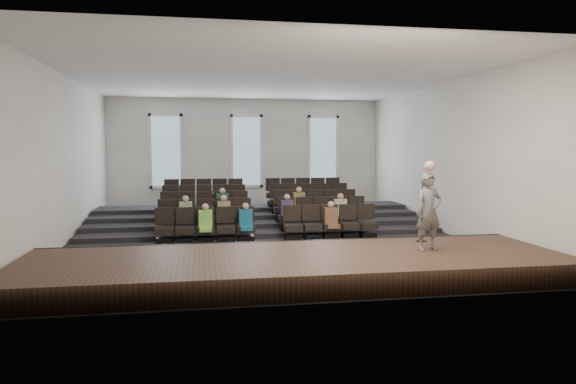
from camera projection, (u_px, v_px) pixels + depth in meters
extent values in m
plane|color=black|center=(267.00, 238.00, 16.22)|extent=(14.00, 14.00, 0.00)
cube|color=white|center=(267.00, 77.00, 15.79)|extent=(12.00, 14.00, 0.02)
cube|color=white|center=(246.00, 156.00, 22.90)|extent=(12.00, 0.04, 5.00)
cube|color=white|center=(318.00, 167.00, 9.11)|extent=(12.00, 0.04, 5.00)
cube|color=white|center=(63.00, 160.00, 14.99)|extent=(0.04, 14.00, 5.00)
cube|color=white|center=(446.00, 158.00, 17.03)|extent=(0.04, 14.00, 5.00)
cube|color=#3E2C1A|center=(297.00, 267.00, 11.19)|extent=(11.80, 3.60, 0.50)
cube|color=black|center=(284.00, 251.00, 12.93)|extent=(11.80, 0.06, 0.52)
cube|color=black|center=(259.00, 225.00, 18.50)|extent=(11.80, 4.80, 0.15)
cube|color=black|center=(257.00, 221.00, 19.00)|extent=(11.80, 3.75, 0.30)
cube|color=black|center=(256.00, 217.00, 19.51)|extent=(11.80, 2.70, 0.45)
cube|color=black|center=(254.00, 213.00, 20.02)|extent=(11.80, 1.65, 0.60)
cube|color=black|center=(165.00, 241.00, 15.09)|extent=(0.47, 0.43, 0.20)
cube|color=black|center=(164.00, 231.00, 15.07)|extent=(0.55, 0.50, 0.19)
cube|color=black|center=(164.00, 216.00, 15.24)|extent=(0.55, 0.08, 0.50)
cube|color=black|center=(185.00, 241.00, 15.19)|extent=(0.47, 0.43, 0.20)
cube|color=black|center=(185.00, 230.00, 15.17)|extent=(0.55, 0.50, 0.19)
cube|color=black|center=(185.00, 216.00, 15.34)|extent=(0.55, 0.08, 0.50)
cube|color=black|center=(206.00, 240.00, 15.30)|extent=(0.47, 0.43, 0.20)
cube|color=black|center=(206.00, 230.00, 15.27)|extent=(0.55, 0.50, 0.19)
cube|color=black|center=(205.00, 215.00, 15.44)|extent=(0.55, 0.08, 0.50)
cube|color=black|center=(226.00, 239.00, 15.40)|extent=(0.47, 0.43, 0.20)
cube|color=black|center=(226.00, 229.00, 15.37)|extent=(0.55, 0.50, 0.19)
cube|color=black|center=(225.00, 215.00, 15.54)|extent=(0.55, 0.08, 0.50)
cube|color=black|center=(246.00, 239.00, 15.50)|extent=(0.47, 0.43, 0.20)
cube|color=black|center=(246.00, 229.00, 15.47)|extent=(0.55, 0.50, 0.19)
cube|color=black|center=(245.00, 214.00, 15.64)|extent=(0.55, 0.08, 0.50)
cube|color=black|center=(293.00, 237.00, 15.74)|extent=(0.47, 0.43, 0.20)
cube|color=black|center=(293.00, 227.00, 15.72)|extent=(0.55, 0.50, 0.19)
cube|color=black|center=(292.00, 213.00, 15.89)|extent=(0.55, 0.08, 0.50)
cube|color=black|center=(312.00, 237.00, 15.85)|extent=(0.47, 0.43, 0.20)
cube|color=black|center=(312.00, 227.00, 15.82)|extent=(0.55, 0.50, 0.19)
cube|color=black|center=(311.00, 213.00, 15.99)|extent=(0.55, 0.08, 0.50)
cube|color=black|center=(331.00, 236.00, 15.95)|extent=(0.47, 0.43, 0.20)
cube|color=black|center=(331.00, 226.00, 15.92)|extent=(0.55, 0.50, 0.19)
cube|color=black|center=(329.00, 212.00, 16.09)|extent=(0.55, 0.08, 0.50)
cube|color=black|center=(349.00, 236.00, 16.05)|extent=(0.47, 0.43, 0.20)
cube|color=black|center=(350.00, 226.00, 16.02)|extent=(0.55, 0.50, 0.19)
cube|color=black|center=(348.00, 212.00, 16.19)|extent=(0.55, 0.08, 0.50)
cube|color=black|center=(368.00, 235.00, 16.15)|extent=(0.47, 0.43, 0.20)
cube|color=black|center=(368.00, 225.00, 16.12)|extent=(0.55, 0.50, 0.19)
cube|color=black|center=(366.00, 212.00, 16.30)|extent=(0.55, 0.08, 0.50)
cube|color=black|center=(167.00, 231.00, 16.11)|extent=(0.47, 0.43, 0.20)
cube|color=black|center=(166.00, 221.00, 16.08)|extent=(0.55, 0.50, 0.19)
cube|color=black|center=(167.00, 207.00, 16.25)|extent=(0.55, 0.08, 0.50)
cube|color=black|center=(186.00, 230.00, 16.21)|extent=(0.47, 0.43, 0.20)
cube|color=black|center=(186.00, 220.00, 16.19)|extent=(0.55, 0.50, 0.19)
cube|color=black|center=(186.00, 207.00, 16.36)|extent=(0.55, 0.08, 0.50)
cube|color=black|center=(205.00, 229.00, 16.31)|extent=(0.47, 0.43, 0.20)
cube|color=black|center=(205.00, 220.00, 16.29)|extent=(0.55, 0.50, 0.19)
cube|color=black|center=(205.00, 206.00, 16.46)|extent=(0.55, 0.08, 0.50)
cube|color=black|center=(224.00, 229.00, 16.42)|extent=(0.47, 0.43, 0.20)
cube|color=black|center=(224.00, 219.00, 16.39)|extent=(0.55, 0.50, 0.19)
cube|color=black|center=(224.00, 206.00, 16.56)|extent=(0.55, 0.08, 0.50)
cube|color=black|center=(243.00, 228.00, 16.52)|extent=(0.47, 0.43, 0.20)
cube|color=black|center=(243.00, 219.00, 16.49)|extent=(0.55, 0.50, 0.19)
cube|color=black|center=(242.00, 206.00, 16.66)|extent=(0.55, 0.08, 0.50)
cube|color=black|center=(287.00, 227.00, 16.76)|extent=(0.47, 0.43, 0.20)
cube|color=black|center=(287.00, 218.00, 16.74)|extent=(0.55, 0.50, 0.19)
cube|color=black|center=(286.00, 205.00, 16.91)|extent=(0.55, 0.08, 0.50)
cube|color=black|center=(305.00, 227.00, 16.86)|extent=(0.47, 0.43, 0.20)
cube|color=black|center=(305.00, 217.00, 16.84)|extent=(0.55, 0.50, 0.19)
cube|color=black|center=(304.00, 204.00, 17.01)|extent=(0.55, 0.08, 0.50)
cube|color=black|center=(323.00, 226.00, 16.97)|extent=(0.47, 0.43, 0.20)
cube|color=black|center=(323.00, 217.00, 16.94)|extent=(0.55, 0.50, 0.19)
cube|color=black|center=(322.00, 204.00, 17.11)|extent=(0.55, 0.08, 0.50)
cube|color=black|center=(340.00, 226.00, 17.07)|extent=(0.47, 0.43, 0.20)
cube|color=black|center=(341.00, 217.00, 17.04)|extent=(0.55, 0.50, 0.19)
cube|color=black|center=(339.00, 204.00, 17.21)|extent=(0.55, 0.08, 0.50)
cube|color=black|center=(358.00, 225.00, 17.17)|extent=(0.47, 0.43, 0.20)
cube|color=black|center=(358.00, 216.00, 17.14)|extent=(0.55, 0.50, 0.19)
cube|color=black|center=(356.00, 203.00, 17.31)|extent=(0.55, 0.08, 0.50)
cube|color=black|center=(169.00, 221.00, 17.13)|extent=(0.47, 0.42, 0.20)
cube|color=black|center=(168.00, 212.00, 17.10)|extent=(0.55, 0.50, 0.19)
cube|color=black|center=(168.00, 199.00, 17.27)|extent=(0.55, 0.08, 0.50)
cube|color=black|center=(187.00, 221.00, 17.23)|extent=(0.47, 0.42, 0.20)
cube|color=black|center=(187.00, 212.00, 17.20)|extent=(0.55, 0.50, 0.19)
cube|color=black|center=(187.00, 199.00, 17.37)|extent=(0.55, 0.08, 0.50)
cube|color=black|center=(205.00, 220.00, 17.33)|extent=(0.47, 0.42, 0.20)
cube|color=black|center=(205.00, 211.00, 17.31)|extent=(0.55, 0.50, 0.19)
cube|color=black|center=(204.00, 198.00, 17.48)|extent=(0.55, 0.08, 0.50)
cube|color=black|center=(223.00, 220.00, 17.43)|extent=(0.47, 0.42, 0.20)
cube|color=black|center=(223.00, 211.00, 17.41)|extent=(0.55, 0.50, 0.19)
cube|color=black|center=(222.00, 198.00, 17.58)|extent=(0.55, 0.08, 0.50)
cube|color=black|center=(240.00, 219.00, 17.53)|extent=(0.47, 0.42, 0.20)
cube|color=black|center=(240.00, 210.00, 17.51)|extent=(0.55, 0.50, 0.19)
cube|color=black|center=(240.00, 198.00, 17.68)|extent=(0.55, 0.08, 0.50)
cube|color=black|center=(282.00, 218.00, 17.78)|extent=(0.47, 0.42, 0.20)
cube|color=black|center=(282.00, 210.00, 17.75)|extent=(0.55, 0.50, 0.19)
cube|color=black|center=(281.00, 197.00, 17.93)|extent=(0.55, 0.08, 0.50)
cube|color=black|center=(299.00, 218.00, 17.88)|extent=(0.47, 0.42, 0.20)
cube|color=black|center=(299.00, 209.00, 17.86)|extent=(0.55, 0.50, 0.19)
cube|color=black|center=(298.00, 197.00, 18.03)|extent=(0.55, 0.08, 0.50)
cube|color=black|center=(316.00, 218.00, 17.98)|extent=(0.47, 0.42, 0.20)
cube|color=black|center=(316.00, 209.00, 17.96)|extent=(0.55, 0.50, 0.19)
cube|color=black|center=(315.00, 197.00, 18.13)|extent=(0.55, 0.08, 0.50)
cube|color=black|center=(332.00, 217.00, 18.09)|extent=(0.47, 0.42, 0.20)
cube|color=black|center=(333.00, 209.00, 18.06)|extent=(0.55, 0.50, 0.19)
cube|color=black|center=(331.00, 196.00, 18.23)|extent=(0.55, 0.08, 0.50)
cube|color=black|center=(349.00, 217.00, 18.19)|extent=(0.47, 0.42, 0.20)
cube|color=black|center=(349.00, 208.00, 18.16)|extent=(0.55, 0.50, 0.19)
cube|color=black|center=(347.00, 196.00, 18.33)|extent=(0.55, 0.08, 0.50)
cube|color=black|center=(170.00, 213.00, 18.15)|extent=(0.47, 0.42, 0.20)
cube|color=black|center=(170.00, 204.00, 18.12)|extent=(0.55, 0.50, 0.19)
cube|color=black|center=(170.00, 192.00, 18.29)|extent=(0.55, 0.08, 0.50)
cube|color=black|center=(187.00, 212.00, 18.25)|extent=(0.47, 0.42, 0.20)
cube|color=black|center=(187.00, 204.00, 18.22)|extent=(0.55, 0.50, 0.19)
cube|color=black|center=(187.00, 192.00, 18.39)|extent=(0.55, 0.08, 0.50)
cube|color=black|center=(204.00, 212.00, 18.35)|extent=(0.47, 0.42, 0.20)
cube|color=black|center=(204.00, 203.00, 18.32)|extent=(0.55, 0.50, 0.19)
cube|color=black|center=(204.00, 192.00, 18.49)|extent=(0.55, 0.08, 0.50)
cube|color=black|center=(221.00, 212.00, 18.45)|extent=(0.47, 0.42, 0.20)
cube|color=black|center=(221.00, 203.00, 18.42)|extent=(0.55, 0.50, 0.19)
cube|color=black|center=(221.00, 191.00, 18.60)|extent=(0.55, 0.08, 0.50)
cube|color=black|center=(238.00, 211.00, 18.55)|extent=(0.47, 0.42, 0.20)
cube|color=black|center=(238.00, 203.00, 18.53)|extent=(0.55, 0.50, 0.19)
cube|color=black|center=(237.00, 191.00, 18.70)|extent=(0.55, 0.08, 0.50)
cube|color=black|center=(278.00, 211.00, 18.80)|extent=(0.47, 0.42, 0.20)
cube|color=black|center=(278.00, 202.00, 18.77)|extent=(0.55, 0.50, 0.19)
cube|color=black|center=(277.00, 191.00, 18.94)|extent=(0.55, 0.08, 0.50)
cube|color=black|center=(294.00, 210.00, 18.90)|extent=(0.47, 0.42, 0.20)
cube|color=black|center=(294.00, 202.00, 18.87)|extent=(0.55, 0.50, 0.19)
cube|color=black|center=(293.00, 190.00, 19.05)|extent=(0.55, 0.08, 0.50)
cube|color=black|center=(310.00, 210.00, 19.00)|extent=(0.47, 0.42, 0.20)
cube|color=black|center=(310.00, 202.00, 18.98)|extent=(0.55, 0.50, 0.19)
cube|color=black|center=(308.00, 190.00, 19.15)|extent=(0.55, 0.08, 0.50)
cube|color=black|center=(325.00, 210.00, 19.10)|extent=(0.47, 0.42, 0.20)
cube|color=black|center=(325.00, 201.00, 19.08)|extent=(0.55, 0.50, 0.19)
cube|color=black|center=(324.00, 190.00, 19.25)|extent=(0.55, 0.08, 0.50)
cube|color=black|center=(341.00, 209.00, 19.21)|extent=(0.47, 0.42, 0.20)
cube|color=black|center=(341.00, 201.00, 19.18)|extent=(0.55, 0.50, 0.19)
cube|color=black|center=(340.00, 190.00, 19.35)|extent=(0.55, 0.08, 0.50)
cube|color=black|center=(172.00, 205.00, 19.16)|extent=(0.47, 0.42, 0.20)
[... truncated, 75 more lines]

